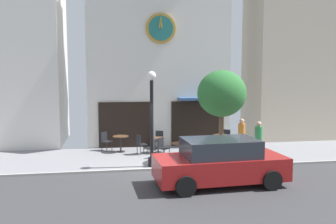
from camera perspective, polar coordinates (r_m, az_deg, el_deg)
The scene contains 17 objects.
ground_plane at distance 13.14m, azimuth 0.21°, elevation -10.33°, with size 29.54×11.14×0.13m.
clock_building at distance 19.47m, azimuth -1.71°, elevation 11.71°, with size 7.35×3.74×10.89m.
neighbor_building_right at distance 22.57m, azimuth 19.85°, elevation 15.52°, with size 5.36×3.04×15.07m.
street_lamp at distance 14.18m, azimuth -2.60°, elevation -1.05°, with size 0.36×0.36×3.80m.
street_tree at distance 15.02m, azimuth 8.56°, elevation 2.85°, with size 2.04×1.84×3.85m.
cafe_table_leftmost at distance 17.17m, azimuth -7.53°, elevation -4.49°, with size 0.75×0.75×0.77m.
cafe_table_center_right at distance 16.87m, azimuth -1.58°, elevation -4.85°, with size 0.67×0.67×0.72m.
cafe_table_near_curb at distance 15.43m, azimuth 1.96°, elevation -5.65°, with size 0.79×0.79×0.74m.
cafe_table_near_door at distance 17.49m, azimuth 8.39°, elevation -4.30°, with size 0.76×0.76×0.77m.
cafe_chair_by_entrance at distance 15.79m, azimuth -0.91°, elevation -5.47°, with size 0.56×0.56×0.90m.
cafe_chair_near_lamp at distance 17.66m, azimuth -1.43°, elevation -4.25°, with size 0.50×0.50×0.90m.
cafe_chair_under_awning at distance 17.61m, azimuth -9.91°, elevation -4.36°, with size 0.57×0.57×0.90m.
cafe_chair_right_end at distance 16.59m, azimuth -4.41°, elevation -4.93°, with size 0.52×0.52×0.90m.
cafe_chair_curbside at distance 18.32m, azimuth 9.21°, elevation -3.95°, with size 0.56×0.56×0.90m.
pedestrian_orange at distance 16.69m, azimuth 11.62°, elevation -3.81°, with size 0.44×0.44×1.67m.
pedestrian_green at distance 15.89m, azimuth 14.20°, elevation -4.36°, with size 0.44×0.44×1.67m.
parked_car_red at distance 12.14m, azimuth 8.24°, elevation -7.93°, with size 4.40×2.21×1.55m.
Camera 1 is at (-2.09, -13.36, 3.67)m, focal length 38.31 mm.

